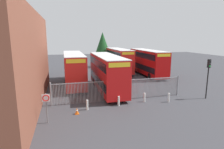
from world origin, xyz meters
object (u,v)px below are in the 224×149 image
Objects in this scene: traffic_cone_by_gate at (77,111)px; speed_limit_sign_post at (46,101)px; double_decker_bus_near_gate at (107,72)px; bollard_near_left at (87,105)px; traffic_light_kerbside at (208,72)px; double_decker_bus_behind_fence_right at (148,61)px; double_decker_bus_behind_fence_left at (74,68)px; bollard_far_right at (169,98)px; double_decker_bus_far_back at (119,59)px; bollard_center_front at (119,101)px; bollard_near_right at (144,97)px.

traffic_cone_by_gate is 3.03m from speed_limit_sign_post.
double_decker_bus_near_gate reaches higher than traffic_cone_by_gate.
bollard_near_left is 13.19m from traffic_light_kerbside.
double_decker_bus_near_gate is 11.35m from traffic_light_kerbside.
double_decker_bus_behind_fence_right is 22.20m from speed_limit_sign_post.
double_decker_bus_behind_fence_left is 1.00× the size of double_decker_bus_behind_fence_right.
bollard_near_left is 8.40m from bollard_far_right.
double_decker_bus_far_back is 21.30m from traffic_cone_by_gate.
double_decker_bus_far_back is at bearing 63.58° from traffic_cone_by_gate.
bollard_far_right is at bearing -2.64° from bollard_center_front.
bollard_center_front is at bearing 19.46° from speed_limit_sign_post.
double_decker_bus_behind_fence_right is (12.96, 3.92, 0.00)m from double_decker_bus_behind_fence_left.
bollard_far_right is at bearing -15.33° from bollard_near_right.
bollard_near_left is at bearing -118.82° from double_decker_bus_near_gate.
speed_limit_sign_post is at bearing -170.20° from bollard_far_right.
double_decker_bus_far_back is at bearing 65.15° from bollard_near_left.
double_decker_bus_far_back is (9.03, 8.44, 0.00)m from double_decker_bus_behind_fence_left.
double_decker_bus_behind_fence_right is at bearing -49.03° from double_decker_bus_far_back.
double_decker_bus_near_gate is at bearing 57.48° from traffic_cone_by_gate.
bollard_near_left is at bearing -179.76° from bollard_far_right.
speed_limit_sign_post is at bearing -160.54° from bollard_center_front.
bollard_near_left is 1.61× the size of traffic_cone_by_gate.
double_decker_bus_behind_fence_left reaches higher than speed_limit_sign_post.
traffic_light_kerbside is at bearing -35.68° from double_decker_bus_behind_fence_left.
double_decker_bus_behind_fence_right is 11.38× the size of bollard_far_right.
bollard_near_left and bollard_near_right have the same top height.
double_decker_bus_near_gate is at bearing 149.45° from traffic_light_kerbside.
double_decker_bus_far_back is 18.32× the size of traffic_cone_by_gate.
double_decker_bus_behind_fence_left is 12.36m from double_decker_bus_far_back.
double_decker_bus_behind_fence_left is 11.38× the size of bollard_near_left.
double_decker_bus_behind_fence_left and double_decker_bus_far_back have the same top height.
double_decker_bus_near_gate reaches higher than traffic_light_kerbside.
speed_limit_sign_post reaches higher than bollard_center_front.
double_decker_bus_behind_fence_left is 16.69m from traffic_light_kerbside.
traffic_light_kerbside is at bearing 7.13° from speed_limit_sign_post.
bollard_near_right is 0.22× the size of traffic_light_kerbside.
bollard_center_front is (-0.10, -5.53, -1.95)m from double_decker_bus_near_gate.
double_decker_bus_behind_fence_right is at bearing 16.84° from double_decker_bus_behind_fence_left.
double_decker_bus_far_back is 11.38× the size of bollard_center_front.
bollard_center_front reaches higher than traffic_cone_by_gate.
bollard_near_left is at bearing -114.85° from double_decker_bus_far_back.
bollard_near_right is 1.61× the size of traffic_cone_by_gate.
bollard_center_front is 2.92m from bollard_near_right.
speed_limit_sign_post is at bearing -152.28° from traffic_cone_by_gate.
traffic_cone_by_gate is at bearing -165.70° from bollard_center_front.
double_decker_bus_behind_fence_right is at bearing 55.36° from bollard_center_front.
double_decker_bus_far_back is at bearing 103.96° from traffic_light_kerbside.
bollard_center_front is (-5.34, -17.94, -1.95)m from double_decker_bus_far_back.
bollard_center_front is at bearing -106.59° from double_decker_bus_far_back.
bollard_near_right is 7.13m from traffic_cone_by_gate.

